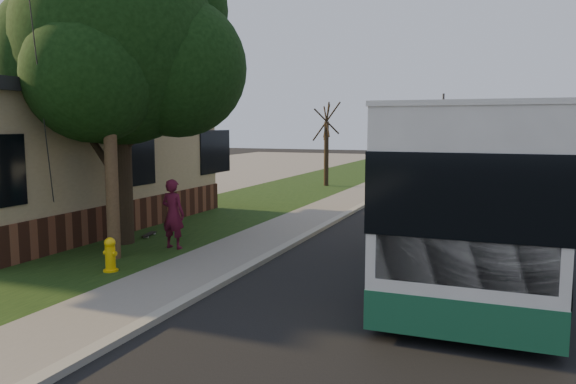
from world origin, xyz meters
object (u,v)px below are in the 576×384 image
at_px(fire_hydrant, 110,255).
at_px(bare_tree_far, 385,142).
at_px(bare_tree_near, 326,145).
at_px(traffic_signal, 443,125).
at_px(utility_pole, 107,61).
at_px(transit_bus, 485,179).
at_px(distant_car, 463,162).
at_px(dumpster, 39,202).
at_px(leafy_tree, 122,48).
at_px(skateboard_main, 149,234).
at_px(skateboarder, 173,214).

height_order(fire_hydrant, bare_tree_far, bare_tree_far).
bearing_deg(bare_tree_near, traffic_signal, 75.96).
bearing_deg(utility_pole, transit_bus, 25.55).
relative_size(bare_tree_far, distant_car, 0.95).
xyz_separation_m(utility_pole, dumpster, (-5.27, 2.96, -3.86)).
xyz_separation_m(leafy_tree, traffic_signal, (4.67, 31.35, -2.00)).
height_order(traffic_signal, skateboard_main, traffic_signal).
bearing_deg(distant_car, leafy_tree, -110.27).
xyz_separation_m(fire_hydrant, bare_tree_near, (-0.90, 18.00, 1.72)).
bearing_deg(skateboard_main, transit_bus, 8.41).
xyz_separation_m(bare_tree_far, transit_bus, (7.74, -25.16, -0.11)).
height_order(fire_hydrant, transit_bus, transit_bus).
xyz_separation_m(traffic_signal, dumpster, (-9.08, -30.04, -2.39)).
relative_size(fire_hydrant, bare_tree_near, 0.17).
distance_m(utility_pole, traffic_signal, 33.26).
xyz_separation_m(leafy_tree, distant_car, (6.54, 27.13, -4.45)).
bearing_deg(bare_tree_far, dumpster, -102.08).
distance_m(bare_tree_near, traffic_signal, 16.52).
height_order(bare_tree_near, dumpster, bare_tree_near).
relative_size(bare_tree_near, dumpster, 2.33).
bearing_deg(utility_pole, traffic_signal, 83.42).
bearing_deg(utility_pole, bare_tree_near, 90.66).
bearing_deg(traffic_signal, transit_bus, -81.72).
bearing_deg(skateboard_main, traffic_signal, 81.38).
distance_m(bare_tree_far, dumpster, 26.66).
xyz_separation_m(leafy_tree, skateboard_main, (0.05, 0.88, -5.05)).
bearing_deg(dumpster, skateboarder, -14.30).
height_order(utility_pole, traffic_signal, utility_pole).
relative_size(bare_tree_near, distant_car, 1.02).
relative_size(bare_tree_near, skateboarder, 2.42).
xyz_separation_m(skateboarder, dumpster, (-5.98, 1.53, -0.19)).
height_order(transit_bus, dumpster, transit_bus).
xyz_separation_m(utility_pole, skateboard_main, (-0.81, 2.54, -4.51)).
bearing_deg(fire_hydrant, skateboarder, 89.81).
distance_m(leafy_tree, skateboard_main, 5.12).
bearing_deg(bare_tree_near, dumpster, -109.87).
relative_size(transit_bus, dumpster, 7.11).
bearing_deg(traffic_signal, skateboarder, -95.59).
bearing_deg(bare_tree_near, leafy_tree, -92.50).
xyz_separation_m(skateboard_main, dumpster, (-4.46, 0.42, 0.65)).
bearing_deg(bare_tree_far, leafy_tree, -92.45).
distance_m(fire_hydrant, utility_pole, 4.37).
bearing_deg(distant_car, traffic_signal, 107.18).
xyz_separation_m(bare_tree_far, traffic_signal, (3.50, 4.00, 1.16)).
height_order(skateboarder, distant_car, skateboarder).
bearing_deg(leafy_tree, distant_car, 76.44).
xyz_separation_m(bare_tree_near, transit_bus, (8.24, -13.16, -0.26)).
bearing_deg(distant_car, bare_tree_far, 170.90).
relative_size(traffic_signal, skateboarder, 3.10).
xyz_separation_m(transit_bus, skateboard_main, (-8.86, -1.31, -1.77)).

